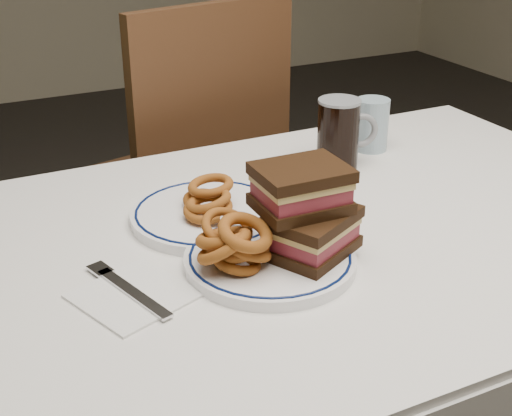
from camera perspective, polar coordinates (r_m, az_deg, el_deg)
name	(u,v)px	position (r m, az deg, el deg)	size (l,w,h in m)	color
dining_table	(320,278)	(1.25, 5.10, -5.60)	(1.27, 0.87, 0.75)	silver
chair_far	(188,171)	(1.94, -5.45, 3.00)	(0.56, 0.56, 1.01)	#3F2B14
main_plate	(270,259)	(1.08, 1.12, -4.10)	(0.26, 0.26, 0.02)	white
reuben_sandwich	(307,210)	(1.05, 4.06, -0.19)	(0.16, 0.15, 0.14)	black
onion_rings_main	(235,244)	(1.02, -1.73, -2.89)	(0.12, 0.12, 0.10)	brown
ketchup_ramekin	(236,225)	(1.12, -1.57, -1.38)	(0.05, 0.05, 0.03)	silver
beer_mug	(340,133)	(1.42, 6.70, 5.97)	(0.12, 0.08, 0.14)	black
water_glass	(372,125)	(1.52, 9.25, 6.61)	(0.07, 0.07, 0.11)	#99B5C6
far_plate	(209,214)	(1.21, -3.77, -0.50)	(0.27, 0.27, 0.02)	white
onion_rings_far	(208,199)	(1.20, -3.84, 0.71)	(0.11, 0.13, 0.06)	brown
napkin_fork	(132,294)	(1.02, -9.87, -6.78)	(0.18, 0.20, 0.01)	white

